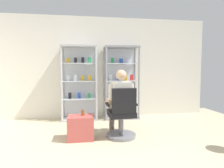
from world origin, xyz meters
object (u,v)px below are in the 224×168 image
Objects in this scene: tea_glass at (83,113)px; display_cabinet_right at (121,82)px; storage_crate at (81,128)px; office_chair at (122,117)px; display_cabinet_left at (79,82)px; seated_shopkeeper at (120,99)px.

display_cabinet_right is at bearing 55.17° from tea_glass.
tea_glass reaches higher than storage_crate.
display_cabinet_right is at bearing 79.52° from office_chair.
display_cabinet_left reaches higher than tea_glass.
display_cabinet_left is 1.00× the size of display_cabinet_right.
display_cabinet_left is 1.84m from office_chair.
seated_shopkeeper reaches higher than tea_glass.
tea_glass is (0.09, -1.45, -0.47)m from display_cabinet_left.
storage_crate is at bearing -139.47° from tea_glass.
display_cabinet_right is 1.67m from office_chair.
seated_shopkeeper is at bearing 5.85° from tea_glass.
storage_crate is at bearing -88.12° from display_cabinet_left.
tea_glass is at bearing 40.53° from storage_crate.
storage_crate is at bearing -171.84° from seated_shopkeeper.
office_chair reaches higher than tea_glass.
seated_shopkeeper is 2.75× the size of storage_crate.
display_cabinet_left is 1.67m from storage_crate.
display_cabinet_left is 1.53m from tea_glass.
tea_glass is at bearing -124.83° from display_cabinet_right.
seated_shopkeeper is (-0.01, 0.16, 0.32)m from office_chair.
seated_shopkeeper is 0.91m from storage_crate.
display_cabinet_right reaches higher than storage_crate.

